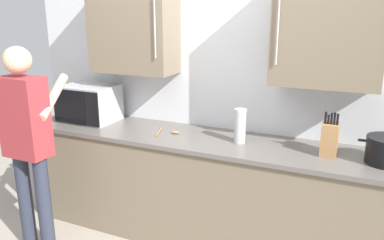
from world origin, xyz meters
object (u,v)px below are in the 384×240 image
at_px(thermos_flask, 240,126).
at_px(knife_block, 330,139).
at_px(microwave_oven, 87,103).
at_px(person_figure, 27,135).
at_px(wooden_spoon, 167,132).

relative_size(thermos_flask, knife_block, 0.85).
distance_m(thermos_flask, knife_block, 0.65).
xyz_separation_m(thermos_flask, knife_block, (0.65, 0.00, -0.02)).
xyz_separation_m(microwave_oven, person_figure, (0.01, -0.72, -0.09)).
height_order(microwave_oven, person_figure, person_figure).
bearing_deg(microwave_oven, person_figure, -89.32).
height_order(microwave_oven, thermos_flask, microwave_oven).
height_order(wooden_spoon, person_figure, person_figure).
bearing_deg(thermos_flask, microwave_oven, 178.82).
height_order(microwave_oven, wooden_spoon, microwave_oven).
bearing_deg(person_figure, wooden_spoon, 38.64).
bearing_deg(person_figure, thermos_flask, 25.34).
bearing_deg(microwave_oven, thermos_flask, -1.18).
relative_size(microwave_oven, person_figure, 0.30).
height_order(thermos_flask, person_figure, person_figure).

